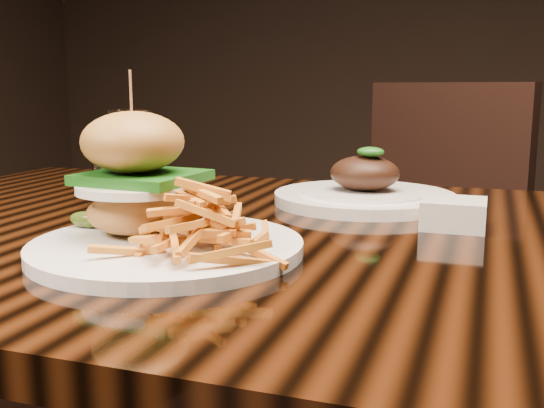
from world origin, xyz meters
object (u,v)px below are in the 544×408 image
(chair_far, at_px, (423,240))
(wine_glass, at_px, (131,142))
(far_dish, at_px, (364,193))
(burger_plate, at_px, (162,206))
(dining_table, at_px, (334,288))

(chair_far, bearing_deg, wine_glass, -84.95)
(wine_glass, distance_m, chair_far, 1.04)
(wine_glass, bearing_deg, chair_far, 72.38)
(far_dish, xyz_separation_m, chair_far, (0.04, 0.66, -0.23))
(far_dish, bearing_deg, burger_plate, -112.55)
(far_dish, bearing_deg, chair_far, 86.94)
(burger_plate, xyz_separation_m, far_dish, (0.16, 0.39, -0.04))
(far_dish, height_order, chair_far, chair_far)
(wine_glass, xyz_separation_m, far_dish, (0.26, 0.28, -0.10))
(dining_table, height_order, burger_plate, burger_plate)
(wine_glass, relative_size, far_dish, 0.54)
(burger_plate, relative_size, wine_glass, 1.97)
(burger_plate, height_order, wine_glass, burger_plate)
(dining_table, distance_m, wine_glass, 0.34)
(chair_far, bearing_deg, burger_plate, -77.88)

